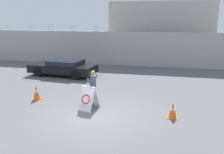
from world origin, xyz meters
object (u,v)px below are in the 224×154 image
object	(u,v)px
traffic_cone_near	(36,92)
parked_car_front_coupe	(63,67)
barricade_sign	(88,98)
traffic_cone_mid	(173,110)
security_guard	(93,86)

from	to	relation	value
traffic_cone_near	parked_car_front_coupe	distance (m)	5.26
parked_car_front_coupe	barricade_sign	bearing A→B (deg)	127.84
barricade_sign	traffic_cone_near	world-z (taller)	barricade_sign
barricade_sign	traffic_cone_mid	world-z (taller)	barricade_sign
traffic_cone_near	traffic_cone_mid	xyz separation A→B (m)	(6.62, -0.88, -0.06)
traffic_cone_mid	parked_car_front_coupe	world-z (taller)	parked_car_front_coupe
traffic_cone_near	security_guard	bearing A→B (deg)	-1.76
barricade_sign	traffic_cone_mid	xyz separation A→B (m)	(3.68, -0.20, -0.20)
parked_car_front_coupe	traffic_cone_near	bearing A→B (deg)	104.13
barricade_sign	parked_car_front_coupe	distance (m)	6.97
security_guard	traffic_cone_mid	bearing A→B (deg)	68.89
traffic_cone_near	parked_car_front_coupe	size ratio (longest dim) A/B	0.16
traffic_cone_mid	parked_car_front_coupe	distance (m)	9.59
barricade_sign	traffic_cone_near	xyz separation A→B (m)	(-2.94, 0.68, -0.14)
security_guard	parked_car_front_coupe	size ratio (longest dim) A/B	0.35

